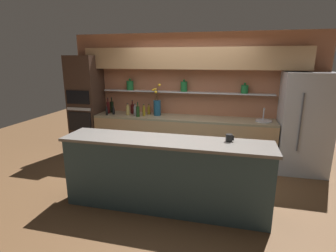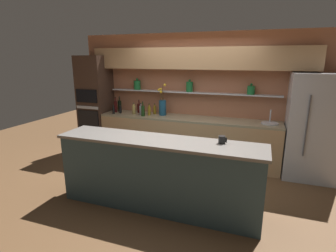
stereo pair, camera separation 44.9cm
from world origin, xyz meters
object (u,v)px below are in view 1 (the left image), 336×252
bottle_wine_6 (133,109)px  bottle_sauce_8 (107,111)px  bottle_wine_2 (112,107)px  bottle_sauce_4 (114,111)px  refrigerator (304,124)px  bottle_wine_1 (138,111)px  bottle_oil_9 (149,110)px  flower_vase (157,106)px  sink_fixture (264,120)px  bottle_oil_0 (144,111)px  bottle_spirit_7 (128,110)px  bottle_wine_3 (108,107)px  bottle_spirit_5 (135,111)px  coffee_mug (229,138)px  oven_tower (87,105)px

bottle_wine_6 → bottle_sauce_8: 0.56m
bottle_wine_2 → bottle_sauce_4: (0.12, -0.19, -0.05)m
refrigerator → bottle_wine_1: size_ratio=6.02×
bottle_wine_6 → bottle_oil_9: size_ratio=1.27×
flower_vase → bottle_wine_2: flower_vase is taller
refrigerator → bottle_wine_6: 3.43m
sink_fixture → bottle_wine_2: bearing=178.1°
sink_fixture → bottle_oil_9: sink_fixture is taller
bottle_oil_0 → bottle_wine_1: 0.15m
bottle_sauce_4 → bottle_sauce_8: (-0.11, -0.09, 0.00)m
bottle_wine_6 → bottle_spirit_7: bottle_wine_6 is taller
bottle_spirit_7 → bottle_oil_0: bearing=-1.4°
bottle_wine_6 → bottle_oil_9: bottle_wine_6 is taller
bottle_oil_0 → bottle_wine_6: (-0.33, 0.19, 0.00)m
refrigerator → bottle_wine_3: refrigerator is taller
bottle_oil_0 → bottle_spirit_5: 0.18m
coffee_mug → sink_fixture: bearing=70.5°
bottle_oil_0 → bottle_spirit_5: (-0.18, -0.02, 0.00)m
sink_fixture → bottle_spirit_7: (-2.76, -0.06, 0.08)m
sink_fixture → bottle_wine_1: bottle_wine_1 is taller
bottle_sauce_4 → coffee_mug: bearing=-34.3°
bottle_oil_0 → bottle_wine_2: 0.83m
bottle_oil_0 → bottle_wine_6: size_ratio=0.87×
bottle_sauce_8 → bottle_spirit_7: bearing=14.5°
flower_vase → bottle_wine_6: flower_vase is taller
bottle_oil_9 → bottle_spirit_7: bearing=-157.0°
bottle_oil_9 → refrigerator: bearing=-3.0°
bottle_spirit_7 → bottle_wine_6: bearing=79.0°
oven_tower → bottle_wine_3: bearing=0.3°
bottle_wine_1 → coffee_mug: 2.44m
bottle_spirit_5 → bottle_sauce_8: 0.62m
oven_tower → coffee_mug: oven_tower is taller
refrigerator → coffee_mug: size_ratio=16.91×
bottle_oil_0 → bottle_wine_3: 0.85m
bottle_oil_9 → bottle_sauce_8: bearing=-161.3°
bottle_wine_3 → bottle_sauce_4: 0.18m
bottle_sauce_8 → refrigerator: bearing=1.9°
oven_tower → bottle_wine_1: oven_tower is taller
bottle_wine_3 → bottle_spirit_7: (0.48, -0.05, -0.03)m
bottle_oil_0 → bottle_wine_3: bearing=175.8°
refrigerator → bottle_spirit_7: refrigerator is taller
bottle_wine_3 → oven_tower: bearing=-179.7°
bottle_wine_1 → bottle_wine_3: (-0.75, 0.18, 0.02)m
bottle_oil_0 → bottle_oil_9: bottle_oil_0 is taller
flower_vase → bottle_wine_1: bearing=-146.9°
bottle_spirit_5 → flower_vase: bearing=16.7°
sink_fixture → bottle_wine_1: 2.49m
bottle_wine_6 → coffee_mug: bottle_wine_6 is taller
bottle_sauce_4 → coffee_mug: size_ratio=1.62×
refrigerator → bottle_wine_2: 3.91m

